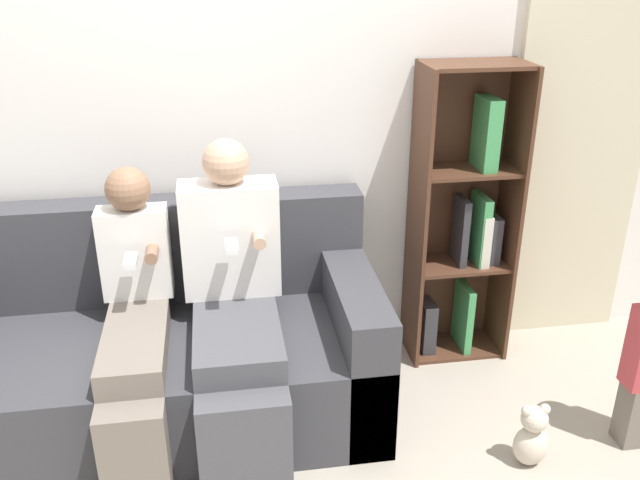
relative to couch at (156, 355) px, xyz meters
name	(u,v)px	position (x,y,z in m)	size (l,w,h in m)	color
back_wall	(229,103)	(0.39, 0.47, 0.98)	(10.00, 0.06, 2.55)	silver
curtain_panel	(579,141)	(2.07, 0.42, 0.75)	(0.69, 0.04, 2.09)	beige
couch	(156,355)	(0.00, 0.00, 0.00)	(1.91, 0.88, 0.89)	#38383D
adult_seated	(235,296)	(0.35, -0.11, 0.32)	(0.41, 0.80, 1.21)	#47474C
child_seated	(134,320)	(-0.05, -0.14, 0.26)	(0.29, 0.83, 1.10)	#70665B
bookshelf	(463,223)	(1.47, 0.31, 0.40)	(0.48, 0.29, 1.45)	#4C2D1E
teddy_bear	(532,436)	(1.48, -0.57, -0.16)	(0.14, 0.12, 0.28)	beige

